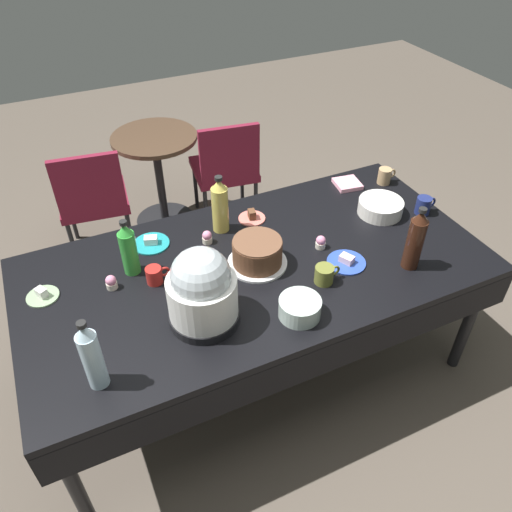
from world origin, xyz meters
TOP-DOWN VIEW (x-y plane):
  - ground at (0.00, 0.00)m, footprint 9.00×9.00m
  - potluck_table at (0.00, 0.00)m, footprint 2.20×1.10m
  - frosted_layer_cake at (0.01, 0.00)m, footprint 0.28×0.28m
  - slow_cooker at (-0.35, -0.23)m, footprint 0.30×0.30m
  - glass_salad_bowl at (0.03, -0.38)m, footprint 0.18×0.18m
  - ceramic_snack_bowl at (0.78, 0.10)m, footprint 0.24×0.24m
  - dessert_plate_coral at (0.14, 0.34)m, footprint 0.14×0.14m
  - dessert_plate_cobalt at (0.39, -0.17)m, footprint 0.19×0.19m
  - dessert_plate_sage at (-0.95, 0.20)m, footprint 0.14×0.14m
  - dessert_plate_teal at (-0.41, 0.36)m, footprint 0.18×0.18m
  - cupcake_cocoa at (-0.15, 0.25)m, footprint 0.05×0.05m
  - cupcake_berry at (-0.66, 0.13)m, footprint 0.05×0.05m
  - cupcake_mint at (0.34, -0.02)m, footprint 0.05×0.05m
  - soda_bottle_lime_soda at (-0.54, 0.20)m, footprint 0.08×0.08m
  - soda_bottle_water at (-0.81, -0.37)m, footprint 0.07×0.07m
  - soda_bottle_cola at (0.65, -0.31)m, footprint 0.08×0.08m
  - soda_bottle_ginger_ale at (-0.05, 0.33)m, footprint 0.08×0.08m
  - coffee_mug_tan at (0.99, 0.35)m, footprint 0.12×0.08m
  - coffee_mug_red at (-0.47, 0.08)m, footprint 0.11×0.07m
  - coffee_mug_olive at (0.23, -0.24)m, footprint 0.13×0.09m
  - coffee_mug_navy at (0.99, 0.01)m, footprint 0.12×0.08m
  - paper_napkin_stack at (0.78, 0.41)m, footprint 0.16×0.16m
  - maroon_chair_left at (-0.56, 1.35)m, footprint 0.49×0.49m
  - maroon_chair_right at (0.39, 1.35)m, footprint 0.50×0.50m
  - round_cafe_table at (-0.05, 1.57)m, footprint 0.60×0.60m

SIDE VIEW (x-z plane):
  - ground at x=0.00m, z-range 0.00..0.00m
  - maroon_chair_left at x=-0.56m, z-range 0.07..0.92m
  - maroon_chair_right at x=0.39m, z-range 0.07..0.92m
  - round_cafe_table at x=-0.05m, z-range 0.14..0.86m
  - potluck_table at x=0.00m, z-range 0.31..1.06m
  - dessert_plate_cobalt at x=0.39m, z-range 0.74..0.78m
  - dessert_plate_teal at x=-0.41m, z-range 0.74..0.78m
  - dessert_plate_sage at x=-0.95m, z-range 0.74..0.79m
  - paper_napkin_stack at x=0.78m, z-range 0.75..0.77m
  - dessert_plate_coral at x=0.14m, z-range 0.74..0.79m
  - cupcake_cocoa at x=-0.15m, z-range 0.75..0.82m
  - cupcake_berry at x=-0.66m, z-range 0.75..0.82m
  - cupcake_mint at x=0.34m, z-range 0.75..0.82m
  - ceramic_snack_bowl at x=0.78m, z-range 0.75..0.83m
  - coffee_mug_red at x=-0.47m, z-range 0.75..0.83m
  - glass_salad_bowl at x=0.03m, z-range 0.75..0.83m
  - coffee_mug_olive at x=0.23m, z-range 0.75..0.83m
  - coffee_mug_tan at x=0.99m, z-range 0.75..0.84m
  - coffee_mug_navy at x=0.99m, z-range 0.75..0.85m
  - frosted_layer_cake at x=0.01m, z-range 0.75..0.88m
  - soda_bottle_lime_soda at x=-0.54m, z-range 0.74..1.03m
  - soda_bottle_ginger_ale at x=-0.05m, z-range 0.74..1.05m
  - soda_bottle_water at x=-0.81m, z-range 0.74..1.06m
  - soda_bottle_cola at x=0.65m, z-range 0.74..1.06m
  - slow_cooker at x=-0.35m, z-range 0.74..1.10m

